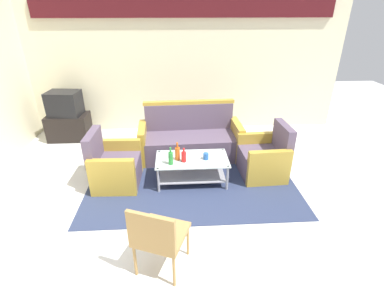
{
  "coord_description": "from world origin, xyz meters",
  "views": [
    {
      "loc": [
        -0.24,
        -3.0,
        2.52
      ],
      "look_at": [
        -0.01,
        0.81,
        0.65
      ],
      "focal_mm": 26.69,
      "sensor_mm": 36.0,
      "label": 1
    }
  ],
  "objects_px": {
    "wicker_chair": "(158,235)",
    "coffee_table": "(192,166)",
    "bottle_orange": "(177,153)",
    "bottle_red": "(184,156)",
    "bottle_green": "(171,158)",
    "couch": "(190,140)",
    "cup": "(206,156)",
    "armchair_left": "(115,167)",
    "television": "(65,103)",
    "tv_stand": "(69,127)",
    "armchair_right": "(264,158)"
  },
  "relations": [
    {
      "from": "bottle_orange",
      "to": "television",
      "type": "relative_size",
      "value": 0.44
    },
    {
      "from": "couch",
      "to": "television",
      "type": "height_order",
      "value": "television"
    },
    {
      "from": "armchair_right",
      "to": "wicker_chair",
      "type": "xyz_separation_m",
      "value": [
        -1.61,
        -1.83,
        0.21
      ]
    },
    {
      "from": "coffee_table",
      "to": "wicker_chair",
      "type": "height_order",
      "value": "wicker_chair"
    },
    {
      "from": "couch",
      "to": "bottle_green",
      "type": "height_order",
      "value": "couch"
    },
    {
      "from": "couch",
      "to": "tv_stand",
      "type": "distance_m",
      "value": 2.6
    },
    {
      "from": "cup",
      "to": "armchair_right",
      "type": "bearing_deg",
      "value": 11.15
    },
    {
      "from": "armchair_left",
      "to": "armchair_right",
      "type": "distance_m",
      "value": 2.36
    },
    {
      "from": "armchair_right",
      "to": "tv_stand",
      "type": "relative_size",
      "value": 1.06
    },
    {
      "from": "bottle_red",
      "to": "bottle_green",
      "type": "height_order",
      "value": "bottle_green"
    },
    {
      "from": "wicker_chair",
      "to": "couch",
      "type": "bearing_deg",
      "value": 101.05
    },
    {
      "from": "couch",
      "to": "television",
      "type": "distance_m",
      "value": 2.64
    },
    {
      "from": "couch",
      "to": "cup",
      "type": "height_order",
      "value": "couch"
    },
    {
      "from": "bottle_red",
      "to": "television",
      "type": "height_order",
      "value": "television"
    },
    {
      "from": "couch",
      "to": "tv_stand",
      "type": "bearing_deg",
      "value": -22.43
    },
    {
      "from": "cup",
      "to": "couch",
      "type": "bearing_deg",
      "value": 102.01
    },
    {
      "from": "armchair_left",
      "to": "wicker_chair",
      "type": "height_order",
      "value": "armchair_left"
    },
    {
      "from": "armchair_left",
      "to": "couch",
      "type": "bearing_deg",
      "value": 126.39
    },
    {
      "from": "coffee_table",
      "to": "wicker_chair",
      "type": "bearing_deg",
      "value": -104.73
    },
    {
      "from": "bottle_orange",
      "to": "wicker_chair",
      "type": "height_order",
      "value": "wicker_chair"
    },
    {
      "from": "coffee_table",
      "to": "bottle_orange",
      "type": "relative_size",
      "value": 3.87
    },
    {
      "from": "bottle_orange",
      "to": "bottle_red",
      "type": "bearing_deg",
      "value": -34.35
    },
    {
      "from": "armchair_right",
      "to": "bottle_red",
      "type": "height_order",
      "value": "armchair_right"
    },
    {
      "from": "armchair_right",
      "to": "coffee_table",
      "type": "distance_m",
      "value": 1.18
    },
    {
      "from": "armchair_right",
      "to": "coffee_table",
      "type": "xyz_separation_m",
      "value": [
        -1.17,
        -0.16,
        -0.02
      ]
    },
    {
      "from": "tv_stand",
      "to": "couch",
      "type": "bearing_deg",
      "value": -20.18
    },
    {
      "from": "armchair_right",
      "to": "cup",
      "type": "distance_m",
      "value": 1.0
    },
    {
      "from": "bottle_orange",
      "to": "television",
      "type": "height_order",
      "value": "television"
    },
    {
      "from": "armchair_left",
      "to": "television",
      "type": "distance_m",
      "value": 2.18
    },
    {
      "from": "bottle_red",
      "to": "cup",
      "type": "xyz_separation_m",
      "value": [
        0.33,
        0.05,
        -0.03
      ]
    },
    {
      "from": "wicker_chair",
      "to": "armchair_right",
      "type": "bearing_deg",
      "value": 69.83
    },
    {
      "from": "bottle_red",
      "to": "wicker_chair",
      "type": "height_order",
      "value": "wicker_chair"
    },
    {
      "from": "armchair_left",
      "to": "television",
      "type": "height_order",
      "value": "television"
    },
    {
      "from": "coffee_table",
      "to": "bottle_red",
      "type": "bearing_deg",
      "value": -147.19
    },
    {
      "from": "armchair_right",
      "to": "bottle_green",
      "type": "height_order",
      "value": "armchair_right"
    },
    {
      "from": "bottle_green",
      "to": "tv_stand",
      "type": "distance_m",
      "value": 2.85
    },
    {
      "from": "tv_stand",
      "to": "television",
      "type": "height_order",
      "value": "television"
    },
    {
      "from": "bottle_orange",
      "to": "tv_stand",
      "type": "distance_m",
      "value": 2.84
    },
    {
      "from": "wicker_chair",
      "to": "coffee_table",
      "type": "bearing_deg",
      "value": 96.53
    },
    {
      "from": "bottle_orange",
      "to": "tv_stand",
      "type": "bearing_deg",
      "value": 141.13
    },
    {
      "from": "armchair_left",
      "to": "coffee_table",
      "type": "relative_size",
      "value": 0.77
    },
    {
      "from": "bottle_green",
      "to": "bottle_orange",
      "type": "bearing_deg",
      "value": 52.81
    },
    {
      "from": "bottle_green",
      "to": "wicker_chair",
      "type": "relative_size",
      "value": 0.32
    },
    {
      "from": "bottle_orange",
      "to": "wicker_chair",
      "type": "distance_m",
      "value": 1.66
    },
    {
      "from": "bottle_green",
      "to": "bottle_orange",
      "type": "height_order",
      "value": "bottle_orange"
    },
    {
      "from": "bottle_green",
      "to": "television",
      "type": "relative_size",
      "value": 0.43
    },
    {
      "from": "couch",
      "to": "armchair_right",
      "type": "xyz_separation_m",
      "value": [
        1.16,
        -0.7,
        -0.03
      ]
    },
    {
      "from": "couch",
      "to": "television",
      "type": "relative_size",
      "value": 2.85
    },
    {
      "from": "armchair_right",
      "to": "armchair_left",
      "type": "bearing_deg",
      "value": 90.42
    },
    {
      "from": "television",
      "to": "armchair_right",
      "type": "bearing_deg",
      "value": 161.66
    }
  ]
}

